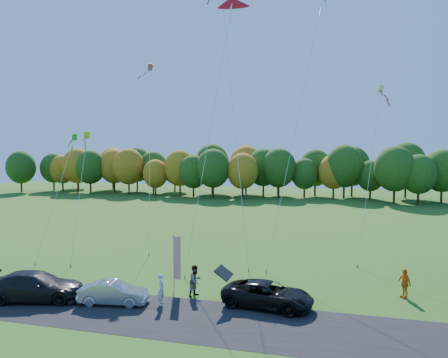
% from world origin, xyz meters
% --- Properties ---
extents(ground, '(160.00, 160.00, 0.00)m').
position_xyz_m(ground, '(0.00, 0.00, 0.00)').
color(ground, '#2A5416').
extents(asphalt_strip, '(90.00, 6.00, 0.01)m').
position_xyz_m(asphalt_strip, '(0.00, -4.00, 0.01)').
color(asphalt_strip, black).
rests_on(asphalt_strip, ground).
extents(tree_line, '(116.00, 12.00, 10.00)m').
position_xyz_m(tree_line, '(0.00, 55.00, 0.00)').
color(tree_line, '#1E4711').
rests_on(tree_line, ground).
extents(black_suv, '(5.64, 3.15, 1.49)m').
position_xyz_m(black_suv, '(4.61, -1.14, 0.75)').
color(black_suv, black).
rests_on(black_suv, ground).
extents(silver_sedan, '(4.31, 2.14, 1.36)m').
position_xyz_m(silver_sedan, '(-4.42, -3.06, 0.68)').
color(silver_sedan, '#B1B1B6').
rests_on(silver_sedan, ground).
extents(dark_truck_a, '(6.42, 3.92, 1.74)m').
position_xyz_m(dark_truck_a, '(-9.39, -3.71, 0.87)').
color(dark_truck_a, black).
rests_on(dark_truck_a, ground).
extents(person_tailgate_a, '(0.59, 0.77, 1.87)m').
position_xyz_m(person_tailgate_a, '(-1.60, -2.43, 0.94)').
color(person_tailgate_a, silver).
rests_on(person_tailgate_a, ground).
extents(person_tailgate_b, '(1.05, 1.17, 1.97)m').
position_xyz_m(person_tailgate_b, '(-0.13, -0.43, 0.98)').
color(person_tailgate_b, gray).
rests_on(person_tailgate_b, ground).
extents(person_east, '(0.95, 1.16, 1.85)m').
position_xyz_m(person_east, '(12.59, 2.67, 0.92)').
color(person_east, orange).
rests_on(person_east, ground).
extents(feather_flag, '(0.50, 0.09, 3.77)m').
position_xyz_m(feather_flag, '(-1.55, -0.06, 2.30)').
color(feather_flag, '#999999').
rests_on(feather_flag, ground).
extents(kite_delta_blue, '(6.60, 10.29, 27.69)m').
position_xyz_m(kite_delta_blue, '(-0.49, 10.44, 13.32)').
color(kite_delta_blue, '#4C3F33').
rests_on(kite_delta_blue, ground).
extents(kite_parafoil_orange, '(5.24, 13.91, 25.35)m').
position_xyz_m(kite_parafoil_orange, '(5.01, 12.35, 12.50)').
color(kite_parafoil_orange, '#4C3F33').
rests_on(kite_parafoil_orange, ground).
extents(kite_delta_red, '(2.91, 9.71, 23.55)m').
position_xyz_m(kite_delta_red, '(-1.34, 7.42, 11.88)').
color(kite_delta_red, '#4C3F33').
rests_on(kite_delta_red, ground).
extents(kite_diamond_yellow, '(2.57, 6.32, 11.21)m').
position_xyz_m(kite_diamond_yellow, '(-12.82, 6.30, 5.42)').
color(kite_diamond_yellow, '#4C3F33').
rests_on(kite_diamond_yellow, ground).
extents(kite_diamond_green, '(0.99, 6.40, 10.95)m').
position_xyz_m(kite_diamond_green, '(-14.86, 6.50, 6.34)').
color(kite_diamond_green, '#4C3F33').
rests_on(kite_diamond_green, ground).
extents(kite_diamond_white, '(2.51, 6.64, 15.28)m').
position_xyz_m(kite_diamond_white, '(10.96, 12.18, 7.46)').
color(kite_diamond_white, '#4C3F33').
rests_on(kite_diamond_white, ground).
extents(kite_diamond_pink, '(3.86, 8.49, 18.40)m').
position_xyz_m(kite_diamond_pink, '(-9.05, 12.26, 8.97)').
color(kite_diamond_pink, '#4C3F33').
rests_on(kite_diamond_pink, ground).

